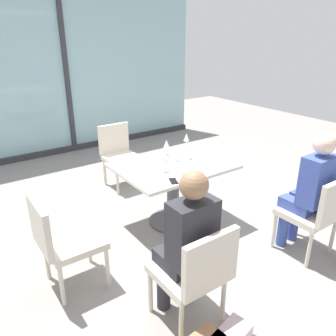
# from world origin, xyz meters

# --- Properties ---
(ground_plane) EXTENTS (12.00, 12.00, 0.00)m
(ground_plane) POSITION_xyz_m (0.00, 0.00, 0.00)
(ground_plane) COLOR gray
(window_wall_backdrop) EXTENTS (5.27, 0.10, 2.70)m
(window_wall_backdrop) POSITION_xyz_m (0.00, 3.20, 1.21)
(window_wall_backdrop) COLOR #8EB7BC
(window_wall_backdrop) RESTS_ON ground_plane
(dining_table_main) EXTENTS (1.22, 0.94, 0.73)m
(dining_table_main) POSITION_xyz_m (0.00, 0.00, 0.55)
(dining_table_main) COLOR silver
(dining_table_main) RESTS_ON ground_plane
(chair_front_left) EXTENTS (0.46, 0.50, 0.87)m
(chair_front_left) POSITION_xyz_m (-0.75, -1.31, 0.50)
(chair_front_left) COLOR beige
(chair_front_left) RESTS_ON ground_plane
(chair_front_right) EXTENTS (0.46, 0.50, 0.87)m
(chair_front_right) POSITION_xyz_m (0.75, -1.31, 0.50)
(chair_front_right) COLOR beige
(chair_front_right) RESTS_ON ground_plane
(chair_near_window) EXTENTS (0.46, 0.51, 0.87)m
(chair_near_window) POSITION_xyz_m (0.00, 1.31, 0.50)
(chair_near_window) COLOR beige
(chair_near_window) RESTS_ON ground_plane
(chair_side_end) EXTENTS (0.50, 0.46, 0.87)m
(chair_side_end) POSITION_xyz_m (-1.40, -0.34, 0.50)
(chair_side_end) COLOR beige
(chair_side_end) RESTS_ON ground_plane
(person_front_left) EXTENTS (0.34, 0.39, 1.26)m
(person_front_left) POSITION_xyz_m (-0.75, -1.20, 0.70)
(person_front_left) COLOR #28282D
(person_front_left) RESTS_ON ground_plane
(person_front_right) EXTENTS (0.34, 0.39, 1.26)m
(person_front_right) POSITION_xyz_m (0.75, -1.20, 0.70)
(person_front_right) COLOR #384C9E
(person_front_right) RESTS_ON ground_plane
(wine_glass_0) EXTENTS (0.07, 0.07, 0.18)m
(wine_glass_0) POSITION_xyz_m (0.12, 0.30, 0.86)
(wine_glass_0) COLOR silver
(wine_glass_0) RESTS_ON dining_table_main
(wine_glass_1) EXTENTS (0.07, 0.07, 0.18)m
(wine_glass_1) POSITION_xyz_m (0.09, 0.06, 0.86)
(wine_glass_1) COLOR silver
(wine_glass_1) RESTS_ON dining_table_main
(wine_glass_2) EXTENTS (0.07, 0.07, 0.18)m
(wine_glass_2) POSITION_xyz_m (-0.20, -0.13, 0.86)
(wine_glass_2) COLOR silver
(wine_glass_2) RESTS_ON dining_table_main
(wine_glass_3) EXTENTS (0.07, 0.07, 0.18)m
(wine_glass_3) POSITION_xyz_m (0.47, 0.36, 0.86)
(wine_glass_3) COLOR silver
(wine_glass_3) RESTS_ON dining_table_main
(coffee_cup) EXTENTS (0.08, 0.08, 0.09)m
(coffee_cup) POSITION_xyz_m (0.24, 0.04, 0.78)
(coffee_cup) COLOR white
(coffee_cup) RESTS_ON dining_table_main
(cell_phone_on_table) EXTENTS (0.12, 0.16, 0.01)m
(cell_phone_on_table) POSITION_xyz_m (-0.27, -0.37, 0.73)
(cell_phone_on_table) COLOR black
(cell_phone_on_table) RESTS_ON dining_table_main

